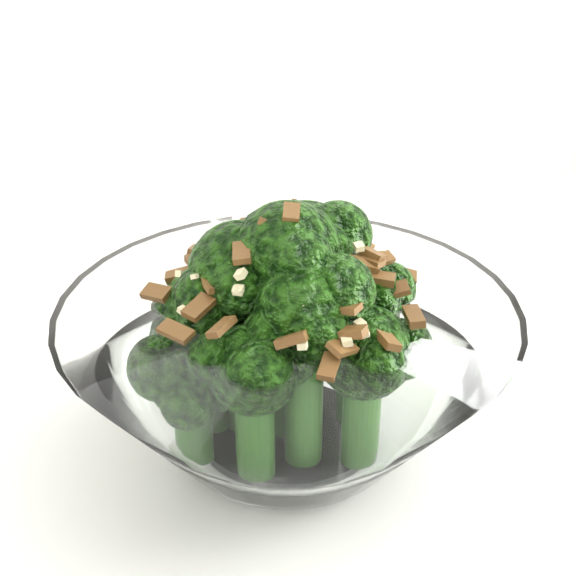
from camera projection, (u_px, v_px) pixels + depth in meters
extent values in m
cylinder|color=white|center=(288.00, 441.00, 0.43)|extent=(0.08, 0.08, 0.01)
cylinder|color=#255516|center=(288.00, 359.00, 0.40)|extent=(0.02, 0.02, 0.08)
sphere|color=#1F4F0E|center=(288.00, 256.00, 0.38)|extent=(0.05, 0.05, 0.05)
cylinder|color=#255516|center=(212.00, 379.00, 0.41)|extent=(0.02, 0.02, 0.05)
sphere|color=#1F4F0E|center=(209.00, 312.00, 0.40)|extent=(0.04, 0.04, 0.04)
cylinder|color=#255516|center=(361.00, 419.00, 0.39)|extent=(0.02, 0.02, 0.05)
sphere|color=#1F4F0E|center=(364.00, 352.00, 0.37)|extent=(0.04, 0.04, 0.04)
cylinder|color=#255516|center=(304.00, 399.00, 0.39)|extent=(0.02, 0.02, 0.07)
sphere|color=#1F4F0E|center=(305.00, 310.00, 0.36)|extent=(0.04, 0.04, 0.04)
cylinder|color=#255516|center=(243.00, 363.00, 0.41)|extent=(0.02, 0.02, 0.07)
sphere|color=#1F4F0E|center=(241.00, 273.00, 0.39)|extent=(0.05, 0.05, 0.05)
cylinder|color=#255516|center=(255.00, 434.00, 0.38)|extent=(0.02, 0.02, 0.05)
sphere|color=#1F4F0E|center=(254.00, 369.00, 0.36)|extent=(0.04, 0.04, 0.04)
cylinder|color=#255516|center=(193.00, 427.00, 0.39)|extent=(0.02, 0.02, 0.04)
sphere|color=#1F4F0E|center=(190.00, 373.00, 0.38)|extent=(0.04, 0.04, 0.04)
cylinder|color=#255516|center=(305.00, 339.00, 0.42)|extent=(0.02, 0.02, 0.07)
sphere|color=#1F4F0E|center=(306.00, 249.00, 0.40)|extent=(0.05, 0.05, 0.05)
cylinder|color=#255516|center=(351.00, 349.00, 0.45)|extent=(0.02, 0.02, 0.04)
sphere|color=#1F4F0E|center=(353.00, 299.00, 0.43)|extent=(0.04, 0.04, 0.04)
cylinder|color=#255516|center=(354.00, 370.00, 0.42)|extent=(0.02, 0.02, 0.05)
sphere|color=#1F4F0E|center=(357.00, 301.00, 0.40)|extent=(0.04, 0.04, 0.04)
cube|color=brown|center=(381.00, 279.00, 0.38)|extent=(0.01, 0.01, 0.00)
cube|color=brown|center=(211.00, 285.00, 0.37)|extent=(0.01, 0.01, 0.00)
cube|color=brown|center=(221.00, 327.00, 0.35)|extent=(0.01, 0.01, 0.01)
cube|color=brown|center=(265.00, 230.00, 0.41)|extent=(0.01, 0.01, 0.01)
cube|color=brown|center=(181.00, 274.00, 0.39)|extent=(0.02, 0.01, 0.01)
cube|color=brown|center=(294.00, 256.00, 0.35)|extent=(0.01, 0.01, 0.01)
cube|color=brown|center=(291.00, 212.00, 0.36)|extent=(0.01, 0.01, 0.00)
cube|color=brown|center=(249.00, 225.00, 0.39)|extent=(0.01, 0.01, 0.01)
cube|color=brown|center=(373.00, 254.00, 0.38)|extent=(0.01, 0.01, 0.01)
cube|color=brown|center=(349.00, 332.00, 0.35)|extent=(0.02, 0.02, 0.01)
cube|color=brown|center=(402.00, 275.00, 0.40)|extent=(0.02, 0.01, 0.01)
cube|color=brown|center=(360.00, 244.00, 0.42)|extent=(0.01, 0.01, 0.01)
cube|color=brown|center=(351.00, 245.00, 0.41)|extent=(0.01, 0.01, 0.01)
cube|color=brown|center=(291.00, 340.00, 0.34)|extent=(0.01, 0.01, 0.01)
cube|color=brown|center=(323.00, 236.00, 0.41)|extent=(0.02, 0.01, 0.01)
cube|color=brown|center=(414.00, 317.00, 0.37)|extent=(0.01, 0.02, 0.00)
cube|color=brown|center=(199.00, 307.00, 0.36)|extent=(0.02, 0.01, 0.01)
cube|color=brown|center=(379.00, 260.00, 0.39)|extent=(0.02, 0.01, 0.01)
cube|color=brown|center=(353.00, 305.00, 0.35)|extent=(0.02, 0.02, 0.01)
cube|color=brown|center=(310.00, 218.00, 0.39)|extent=(0.01, 0.01, 0.01)
cube|color=brown|center=(329.00, 366.00, 0.34)|extent=(0.01, 0.02, 0.01)
cube|color=brown|center=(213.00, 249.00, 0.42)|extent=(0.02, 0.02, 0.01)
cube|color=brown|center=(353.00, 252.00, 0.43)|extent=(0.01, 0.01, 0.01)
cube|color=brown|center=(242.00, 253.00, 0.36)|extent=(0.01, 0.01, 0.01)
cube|color=brown|center=(369.00, 261.00, 0.38)|extent=(0.01, 0.01, 0.00)
cube|color=brown|center=(316.00, 234.00, 0.41)|extent=(0.01, 0.01, 0.01)
cube|color=brown|center=(296.00, 214.00, 0.39)|extent=(0.01, 0.02, 0.01)
cube|color=brown|center=(363.00, 265.00, 0.38)|extent=(0.01, 0.01, 0.01)
cube|color=brown|center=(198.00, 259.00, 0.40)|extent=(0.01, 0.01, 0.00)
cube|color=brown|center=(176.00, 331.00, 0.35)|extent=(0.02, 0.02, 0.01)
cube|color=brown|center=(227.00, 239.00, 0.40)|extent=(0.01, 0.01, 0.01)
cube|color=brown|center=(291.00, 214.00, 0.38)|extent=(0.01, 0.02, 0.01)
cube|color=brown|center=(376.00, 258.00, 0.41)|extent=(0.02, 0.01, 0.01)
cube|color=brown|center=(275.00, 226.00, 0.36)|extent=(0.02, 0.01, 0.01)
cube|color=brown|center=(387.00, 340.00, 0.35)|extent=(0.01, 0.01, 0.01)
cube|color=brown|center=(157.00, 293.00, 0.39)|extent=(0.01, 0.02, 0.01)
cube|color=brown|center=(342.00, 347.00, 0.34)|extent=(0.01, 0.01, 0.01)
cube|color=brown|center=(294.00, 222.00, 0.39)|extent=(0.01, 0.01, 0.01)
cube|color=brown|center=(397.00, 290.00, 0.38)|extent=(0.01, 0.01, 0.01)
cube|color=brown|center=(198.00, 252.00, 0.41)|extent=(0.01, 0.02, 0.01)
cube|color=beige|center=(347.00, 341.00, 0.34)|extent=(0.01, 0.00, 0.00)
cube|color=beige|center=(268.00, 228.00, 0.36)|extent=(0.01, 0.01, 0.00)
cube|color=beige|center=(249.00, 231.00, 0.40)|extent=(0.00, 0.00, 0.00)
cube|color=beige|center=(359.00, 247.00, 0.38)|extent=(0.00, 0.00, 0.00)
cube|color=beige|center=(360.00, 324.00, 0.35)|extent=(0.01, 0.01, 0.00)
cube|color=beige|center=(182.00, 274.00, 0.38)|extent=(0.01, 0.01, 0.01)
cube|color=beige|center=(328.00, 233.00, 0.41)|extent=(0.01, 0.01, 0.01)
cube|color=beige|center=(238.00, 290.00, 0.36)|extent=(0.01, 0.01, 0.00)
cube|color=beige|center=(220.00, 254.00, 0.37)|extent=(0.00, 0.00, 0.00)
cube|color=beige|center=(215.00, 263.00, 0.37)|extent=(0.01, 0.01, 0.01)
cube|color=beige|center=(350.00, 244.00, 0.40)|extent=(0.01, 0.01, 0.00)
cube|color=beige|center=(304.00, 307.00, 0.35)|extent=(0.00, 0.00, 0.00)
cube|color=beige|center=(337.00, 231.00, 0.39)|extent=(0.01, 0.01, 0.01)
cube|color=beige|center=(238.00, 290.00, 0.35)|extent=(0.00, 0.00, 0.00)
cube|color=beige|center=(398.00, 276.00, 0.40)|extent=(0.01, 0.01, 0.00)
cube|color=beige|center=(222.00, 247.00, 0.42)|extent=(0.01, 0.01, 0.00)
cube|color=beige|center=(215.00, 247.00, 0.39)|extent=(0.00, 0.00, 0.00)
cube|color=beige|center=(183.00, 310.00, 0.36)|extent=(0.01, 0.01, 0.00)
cube|color=beige|center=(303.00, 238.00, 0.43)|extent=(0.00, 0.00, 0.00)
cube|color=beige|center=(352.00, 245.00, 0.40)|extent=(0.01, 0.01, 0.00)
cube|color=beige|center=(191.00, 285.00, 0.37)|extent=(0.01, 0.01, 0.00)
cube|color=beige|center=(208.00, 249.00, 0.38)|extent=(0.00, 0.00, 0.00)
cube|color=beige|center=(195.00, 276.00, 0.37)|extent=(0.00, 0.00, 0.00)
cube|color=beige|center=(313.00, 223.00, 0.40)|extent=(0.00, 0.00, 0.00)
cube|color=beige|center=(237.00, 243.00, 0.43)|extent=(0.01, 0.01, 0.01)
cube|color=beige|center=(366.00, 334.00, 0.35)|extent=(0.00, 0.00, 0.00)
cube|color=beige|center=(323.00, 231.00, 0.41)|extent=(0.00, 0.00, 0.00)
cube|color=beige|center=(210.00, 248.00, 0.40)|extent=(0.00, 0.00, 0.00)
cube|color=beige|center=(302.00, 346.00, 0.34)|extent=(0.01, 0.01, 0.00)
cube|color=beige|center=(241.00, 274.00, 0.36)|extent=(0.01, 0.01, 0.01)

